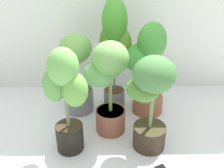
# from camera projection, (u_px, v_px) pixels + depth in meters

# --- Properties ---
(ground_plane) EXTENTS (8.00, 8.00, 0.00)m
(ground_plane) POSITION_uv_depth(u_px,v_px,m) (110.00, 136.00, 2.11)
(ground_plane) COLOR silver
(ground_plane) RESTS_ON ground
(potted_plant_center) EXTENTS (0.39, 0.36, 0.78)m
(potted_plant_center) POSITION_uv_depth(u_px,v_px,m) (108.00, 81.00, 1.97)
(potted_plant_center) COLOR brown
(potted_plant_center) RESTS_ON ground
(potted_plant_back_center) EXTENTS (0.34, 0.30, 1.03)m
(potted_plant_back_center) POSITION_uv_depth(u_px,v_px,m) (115.00, 46.00, 2.24)
(potted_plant_back_center) COLOR slate
(potted_plant_back_center) RESTS_ON ground
(potted_plant_front_right) EXTENTS (0.44, 0.42, 0.75)m
(potted_plant_front_right) POSITION_uv_depth(u_px,v_px,m) (151.00, 96.00, 1.80)
(potted_plant_front_right) COLOR #332619
(potted_plant_front_right) RESTS_ON ground
(potted_plant_back_right) EXTENTS (0.45, 0.40, 0.84)m
(potted_plant_back_right) POSITION_uv_depth(u_px,v_px,m) (147.00, 63.00, 2.22)
(potted_plant_back_right) COLOR #98553D
(potted_plant_back_right) RESTS_ON ground
(potted_plant_front_left) EXTENTS (0.37, 0.27, 0.82)m
(potted_plant_front_left) POSITION_uv_depth(u_px,v_px,m) (66.00, 95.00, 1.76)
(potted_plant_front_left) COLOR black
(potted_plant_front_left) RESTS_ON ground
(potted_plant_back_left) EXTENTS (0.37, 0.30, 0.75)m
(potted_plant_back_left) POSITION_uv_depth(u_px,v_px,m) (75.00, 69.00, 2.26)
(potted_plant_back_left) COLOR slate
(potted_plant_back_left) RESTS_ON ground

